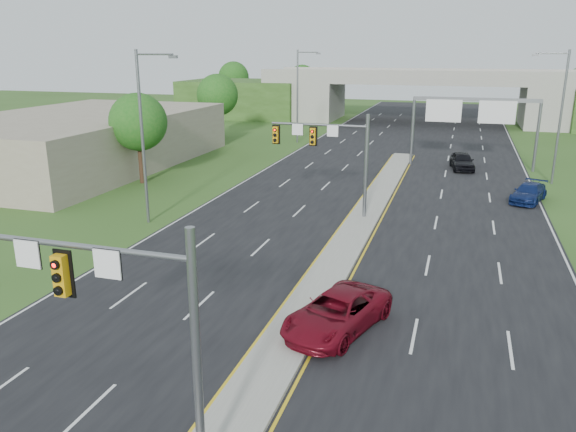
# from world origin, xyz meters

# --- Properties ---
(road) EXTENTS (24.00, 160.00, 0.02)m
(road) POSITION_xyz_m (0.00, 35.00, 0.01)
(road) COLOR black
(road) RESTS_ON ground
(median) EXTENTS (2.00, 54.00, 0.16)m
(median) POSITION_xyz_m (0.00, 23.00, 0.10)
(median) COLOR gray
(median) RESTS_ON road
(lane_markings) EXTENTS (23.72, 160.00, 0.01)m
(lane_markings) POSITION_xyz_m (-0.60, 28.91, 0.02)
(lane_markings) COLOR gold
(lane_markings) RESTS_ON road
(signal_mast_near) EXTENTS (6.62, 0.60, 7.00)m
(signal_mast_near) POSITION_xyz_m (-2.26, -0.07, 4.73)
(signal_mast_near) COLOR slate
(signal_mast_near) RESTS_ON ground
(signal_mast_far) EXTENTS (6.62, 0.60, 7.00)m
(signal_mast_far) POSITION_xyz_m (-2.26, 24.93, 4.73)
(signal_mast_far) COLOR slate
(signal_mast_far) RESTS_ON ground
(sign_gantry) EXTENTS (11.58, 0.44, 6.67)m
(sign_gantry) POSITION_xyz_m (6.68, 44.92, 5.24)
(sign_gantry) COLOR slate
(sign_gantry) RESTS_ON ground
(overpass) EXTENTS (80.00, 14.00, 8.10)m
(overpass) POSITION_xyz_m (0.00, 80.00, 3.55)
(overpass) COLOR gray
(overpass) RESTS_ON ground
(lightpole_l_mid) EXTENTS (2.85, 0.25, 11.00)m
(lightpole_l_mid) POSITION_xyz_m (-13.30, 20.00, 6.10)
(lightpole_l_mid) COLOR slate
(lightpole_l_mid) RESTS_ON ground
(lightpole_l_far) EXTENTS (2.85, 0.25, 11.00)m
(lightpole_l_far) POSITION_xyz_m (-13.30, 55.00, 6.10)
(lightpole_l_far) COLOR slate
(lightpole_l_far) RESTS_ON ground
(lightpole_r_far) EXTENTS (2.85, 0.25, 11.00)m
(lightpole_r_far) POSITION_xyz_m (13.30, 40.00, 6.10)
(lightpole_r_far) COLOR slate
(lightpole_r_far) RESTS_ON ground
(tree_l_near) EXTENTS (4.80, 4.80, 7.60)m
(tree_l_near) POSITION_xyz_m (-20.00, 30.00, 5.18)
(tree_l_near) COLOR #382316
(tree_l_near) RESTS_ON ground
(tree_l_mid) EXTENTS (5.20, 5.20, 8.12)m
(tree_l_mid) POSITION_xyz_m (-24.00, 55.00, 5.51)
(tree_l_mid) COLOR #382316
(tree_l_mid) RESTS_ON ground
(tree_back_a) EXTENTS (6.00, 6.00, 8.85)m
(tree_back_a) POSITION_xyz_m (-38.00, 94.00, 5.84)
(tree_back_a) COLOR #382316
(tree_back_a) RESTS_ON ground
(tree_back_b) EXTENTS (5.60, 5.60, 8.32)m
(tree_back_b) POSITION_xyz_m (-24.00, 94.00, 5.51)
(tree_back_b) COLOR #382316
(tree_back_b) RESTS_ON ground
(commercial_building) EXTENTS (18.00, 30.00, 5.00)m
(commercial_building) POSITION_xyz_m (-30.00, 35.00, 2.50)
(commercial_building) COLOR gray
(commercial_building) RESTS_ON ground
(car_far_a) EXTENTS (4.17, 6.10, 1.55)m
(car_far_a) POSITION_xyz_m (1.65, 9.06, 0.79)
(car_far_a) COLOR maroon
(car_far_a) RESTS_ON road
(car_far_b) EXTENTS (3.28, 5.03, 1.35)m
(car_far_b) POSITION_xyz_m (11.00, 33.06, 0.70)
(car_far_b) COLOR #0C1A4B
(car_far_b) RESTS_ON road
(car_far_c) EXTENTS (2.61, 5.05, 1.64)m
(car_far_c) POSITION_xyz_m (6.08, 43.94, 0.84)
(car_far_c) COLOR black
(car_far_c) RESTS_ON road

